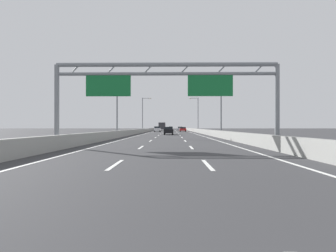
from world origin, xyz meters
name	(u,v)px	position (x,y,z in m)	size (l,w,h in m)	color
ground_plane	(171,131)	(0.00, 100.00, 0.00)	(260.00, 260.00, 0.00)	#38383A
lane_dash_left_1	(115,165)	(-1.80, 12.50, 0.01)	(0.16, 3.00, 0.01)	white
lane_dash_left_2	(141,147)	(-1.80, 21.50, 0.01)	(0.16, 3.00, 0.01)	white
lane_dash_left_3	(151,141)	(-1.80, 30.50, 0.01)	(0.16, 3.00, 0.01)	white
lane_dash_left_4	(156,137)	(-1.80, 39.50, 0.01)	(0.16, 3.00, 0.01)	white
lane_dash_left_5	(159,135)	(-1.80, 48.50, 0.01)	(0.16, 3.00, 0.01)	white
lane_dash_left_6	(161,134)	(-1.80, 57.50, 0.01)	(0.16, 3.00, 0.01)	white
lane_dash_left_7	(162,133)	(-1.80, 66.50, 0.01)	(0.16, 3.00, 0.01)	white
lane_dash_left_8	(163,132)	(-1.80, 75.50, 0.01)	(0.16, 3.00, 0.01)	white
lane_dash_left_9	(164,132)	(-1.80, 84.50, 0.01)	(0.16, 3.00, 0.01)	white
lane_dash_left_10	(165,131)	(-1.80, 93.50, 0.01)	(0.16, 3.00, 0.01)	white
lane_dash_left_11	(166,131)	(-1.80, 102.50, 0.01)	(0.16, 3.00, 0.01)	white
lane_dash_left_12	(166,130)	(-1.80, 111.50, 0.01)	(0.16, 3.00, 0.01)	white
lane_dash_left_13	(167,130)	(-1.80, 120.50, 0.01)	(0.16, 3.00, 0.01)	white
lane_dash_left_14	(167,130)	(-1.80, 129.50, 0.01)	(0.16, 3.00, 0.01)	white
lane_dash_left_15	(167,130)	(-1.80, 138.50, 0.01)	(0.16, 3.00, 0.01)	white
lane_dash_left_16	(167,129)	(-1.80, 147.50, 0.01)	(0.16, 3.00, 0.01)	white
lane_dash_left_17	(168,129)	(-1.80, 156.50, 0.01)	(0.16, 3.00, 0.01)	white
lane_dash_right_1	(208,165)	(1.80, 12.50, 0.01)	(0.16, 3.00, 0.01)	white
lane_dash_right_2	(191,147)	(1.80, 21.50, 0.01)	(0.16, 3.00, 0.01)	white
lane_dash_right_3	(185,141)	(1.80, 30.50, 0.01)	(0.16, 3.00, 0.01)	white
lane_dash_right_4	(182,137)	(1.80, 39.50, 0.01)	(0.16, 3.00, 0.01)	white
lane_dash_right_5	(180,135)	(1.80, 48.50, 0.01)	(0.16, 3.00, 0.01)	white
lane_dash_right_6	(179,134)	(1.80, 57.50, 0.01)	(0.16, 3.00, 0.01)	white
lane_dash_right_7	(178,133)	(1.80, 66.50, 0.01)	(0.16, 3.00, 0.01)	white
lane_dash_right_8	(177,132)	(1.80, 75.50, 0.01)	(0.16, 3.00, 0.01)	white
lane_dash_right_9	(176,132)	(1.80, 84.50, 0.01)	(0.16, 3.00, 0.01)	white
lane_dash_right_10	(176,131)	(1.80, 93.50, 0.01)	(0.16, 3.00, 0.01)	white
lane_dash_right_11	(175,131)	(1.80, 102.50, 0.01)	(0.16, 3.00, 0.01)	white
lane_dash_right_12	(175,130)	(1.80, 111.50, 0.01)	(0.16, 3.00, 0.01)	white
lane_dash_right_13	(175,130)	(1.80, 120.50, 0.01)	(0.16, 3.00, 0.01)	white
lane_dash_right_14	(175,130)	(1.80, 129.50, 0.01)	(0.16, 3.00, 0.01)	white
lane_dash_right_15	(174,130)	(1.80, 138.50, 0.01)	(0.16, 3.00, 0.01)	white
lane_dash_right_16	(174,129)	(1.80, 147.50, 0.01)	(0.16, 3.00, 0.01)	white
lane_dash_right_17	(174,129)	(1.80, 156.50, 0.01)	(0.16, 3.00, 0.01)	white
edge_line_left	(154,131)	(-5.25, 88.00, 0.01)	(0.16, 176.00, 0.01)	white
edge_line_right	(187,131)	(5.25, 88.00, 0.01)	(0.16, 176.00, 0.01)	white
barrier_left	(153,129)	(-6.90, 110.00, 0.47)	(0.45, 220.00, 0.95)	#9E9E99
barrier_right	(188,129)	(6.90, 110.00, 0.47)	(0.45, 220.00, 0.95)	#9E9E99
sign_gantry	(165,82)	(-0.12, 22.68, 4.84)	(17.08, 0.36, 6.36)	gray
streetlamp_left_mid	(119,100)	(-7.47, 42.65, 5.40)	(2.58, 0.28, 9.50)	slate
streetlamp_right_mid	(219,100)	(7.47, 42.65, 5.40)	(2.58, 0.28, 9.50)	slate
streetlamp_left_far	(143,113)	(-7.47, 78.31, 5.40)	(2.58, 0.28, 9.50)	slate
streetlamp_right_far	(197,112)	(7.47, 78.31, 5.40)	(2.58, 0.28, 9.50)	slate
blue_car	(171,128)	(-0.10, 127.09, 0.78)	(1.84, 4.61, 1.53)	#2347AD
black_car	(169,131)	(-0.16, 52.77, 0.76)	(1.72, 4.52, 1.45)	black
silver_car	(180,128)	(3.72, 110.28, 0.75)	(1.85, 4.23, 1.46)	#A8ADB2
white_car	(157,129)	(-3.82, 82.49, 0.79)	(1.85, 4.67, 1.54)	silver
red_car	(183,129)	(3.72, 83.78, 0.72)	(1.84, 4.48, 1.37)	red
box_truck	(162,126)	(-3.35, 110.35, 1.67)	(2.48, 7.93, 3.05)	#B21E19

